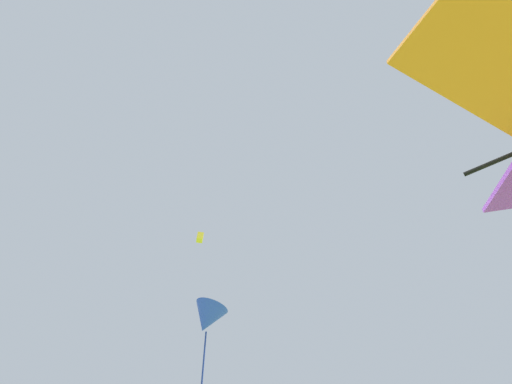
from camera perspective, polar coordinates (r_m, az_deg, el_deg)
The scene contains 2 objects.
distant_kite_yellow_mid_left at distance 25.93m, azimuth -8.46°, elevation -6.81°, with size 0.66×0.68×0.77m.
distant_kite_blue_overhead_distant at distance 15.16m, azimuth -7.39°, elevation -18.43°, with size 1.63×1.61×3.13m.
Camera 1 is at (-2.06, 0.04, 0.85)m, focal length 26.46 mm.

